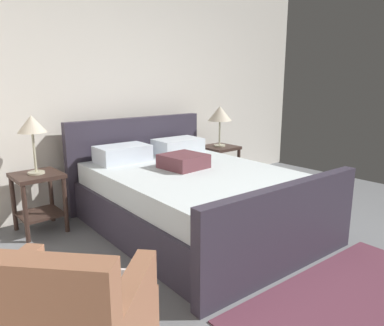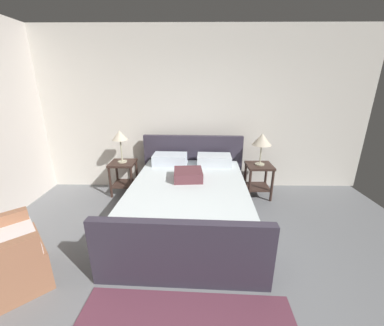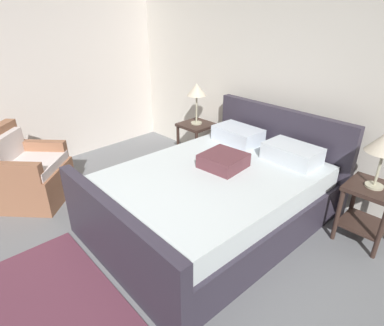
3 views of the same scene
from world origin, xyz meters
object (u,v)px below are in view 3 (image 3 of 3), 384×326
at_px(nightstand_right, 369,205).
at_px(nightstand_left, 196,136).
at_px(armchair, 26,174).
at_px(bed, 216,195).
at_px(table_lamp_left, 197,91).

xyz_separation_m(nightstand_right, nightstand_left, (-2.42, 0.11, 0.00)).
relative_size(nightstand_right, armchair, 0.59).
relative_size(nightstand_left, armchair, 0.59).
height_order(nightstand_left, armchair, armchair).
bearing_deg(nightstand_left, armchair, -106.21).
distance_m(bed, nightstand_left, 1.53).
height_order(nightstand_right, nightstand_left, same).
height_order(nightstand_right, armchair, armchair).
height_order(bed, nightstand_left, bed).
bearing_deg(table_lamp_left, nightstand_right, -2.58).
height_order(bed, armchair, bed).
bearing_deg(nightstand_left, bed, -37.56).
relative_size(nightstand_right, table_lamp_left, 1.05).
height_order(table_lamp_left, armchair, table_lamp_left).
height_order(bed, nightstand_right, bed).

